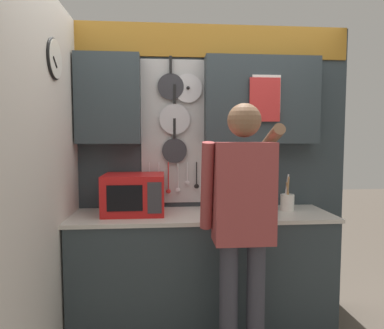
{
  "coord_description": "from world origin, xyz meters",
  "views": [
    {
      "loc": [
        -0.3,
        -2.64,
        1.53
      ],
      "look_at": [
        -0.07,
        0.18,
        1.31
      ],
      "focal_mm": 32.0,
      "sensor_mm": 36.0,
      "label": 1
    }
  ],
  "objects": [
    {
      "name": "side_wall",
      "position": [
        -1.04,
        -0.42,
        1.25
      ],
      "size": [
        0.07,
        1.6,
        2.47
      ],
      "color": "silver",
      "rests_on": "ground_plane"
    },
    {
      "name": "base_cabinet_counter",
      "position": [
        0.0,
        -0.0,
        0.46
      ],
      "size": [
        2.03,
        0.59,
        0.93
      ],
      "color": "#2D383D",
      "rests_on": "ground_plane"
    },
    {
      "name": "microwave",
      "position": [
        -0.54,
        0.05,
        1.09
      ],
      "size": [
        0.47,
        0.4,
        0.31
      ],
      "color": "red",
      "rests_on": "base_cabinet_counter"
    },
    {
      "name": "back_wall_unit",
      "position": [
        0.03,
        0.26,
        1.51
      ],
      "size": [
        2.6,
        0.23,
        2.47
      ],
      "color": "#2D383D",
      "rests_on": "ground_plane"
    },
    {
      "name": "person",
      "position": [
        0.2,
        -0.51,
        1.05
      ],
      "size": [
        0.54,
        0.66,
        1.75
      ],
      "color": "#383842",
      "rests_on": "ground_plane"
    },
    {
      "name": "ground_plane",
      "position": [
        0.0,
        0.0,
        0.0
      ],
      "size": [
        14.0,
        14.0,
        0.0
      ],
      "primitive_type": "plane",
      "color": "brown"
    },
    {
      "name": "knife_block",
      "position": [
        0.4,
        0.05,
        1.03
      ],
      "size": [
        0.12,
        0.16,
        0.26
      ],
      "color": "brown",
      "rests_on": "base_cabinet_counter"
    },
    {
      "name": "utensil_crock",
      "position": [
        0.71,
        0.06,
        1.01
      ],
      "size": [
        0.11,
        0.11,
        0.3
      ],
      "color": "white",
      "rests_on": "base_cabinet_counter"
    }
  ]
}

